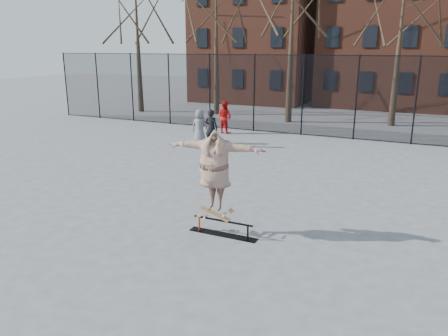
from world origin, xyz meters
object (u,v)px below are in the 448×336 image
at_px(skate_rail, 223,229).
at_px(bystander_red, 225,117).
at_px(skateboard, 215,217).
at_px(bystander_black, 211,128).
at_px(skater, 215,176).
at_px(bystander_grey, 200,126).

relative_size(skate_rail, bystander_red, 1.04).
height_order(skateboard, bystander_black, bystander_black).
height_order(skateboard, bystander_red, bystander_red).
xyz_separation_m(skater, bystander_grey, (-5.14, 8.84, -0.64)).
relative_size(skate_rail, skateboard, 2.07).
height_order(skate_rail, skateboard, skateboard).
xyz_separation_m(bystander_grey, bystander_black, (0.78, -0.37, 0.04)).
xyz_separation_m(skateboard, bystander_red, (-5.18, 11.64, 0.40)).
bearing_deg(skate_rail, skateboard, 180.00).
bearing_deg(bystander_grey, bystander_red, -97.49).
xyz_separation_m(skate_rail, bystander_black, (-4.57, 8.47, 0.69)).
xyz_separation_m(skate_rail, bystander_red, (-5.39, 11.64, 0.68)).
height_order(skate_rail, bystander_grey, bystander_grey).
bearing_deg(skater, bystander_red, 106.16).
height_order(bystander_grey, bystander_black, bystander_black).
relative_size(skateboard, bystander_grey, 0.53).
xyz_separation_m(skate_rail, skateboard, (-0.21, 0.00, 0.28)).
bearing_deg(bystander_red, bystander_grey, 105.47).
distance_m(skater, bystander_black, 9.55).
distance_m(skate_rail, bystander_red, 12.84).
bearing_deg(bystander_black, skater, 117.87).
xyz_separation_m(skate_rail, bystander_grey, (-5.35, 8.84, 0.65)).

